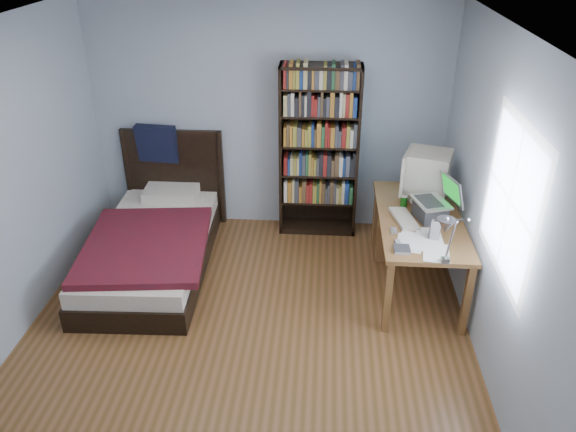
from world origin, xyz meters
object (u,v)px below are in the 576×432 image
object	(u,v)px
laptop	(433,207)
speaker	(435,230)
crt_monitor	(426,172)
desk	(411,225)
soda_can	(404,202)
desk_lamp	(446,229)
bed	(155,241)
bookshelf	(319,152)
keyboard	(404,219)

from	to	relation	value
laptop	speaker	distance (m)	0.36
crt_monitor	speaker	world-z (taller)	crt_monitor
laptop	speaker	size ratio (longest dim) A/B	2.70
desk	soda_can	xyz separation A→B (m)	(-0.14, -0.25, 0.37)
speaker	soda_can	bearing A→B (deg)	126.20
desk	soda_can	distance (m)	0.47
desk	speaker	size ratio (longest dim) A/B	9.58
soda_can	desk_lamp	bearing A→B (deg)	-85.48
crt_monitor	desk_lamp	world-z (taller)	desk_lamp
crt_monitor	soda_can	distance (m)	0.38
desk	speaker	distance (m)	0.90
desk_lamp	bed	world-z (taller)	desk_lamp
crt_monitor	bed	world-z (taller)	crt_monitor
soda_can	bookshelf	size ratio (longest dim) A/B	0.06
desk	bed	xyz separation A→B (m)	(-2.58, -0.22, -0.16)
crt_monitor	laptop	size ratio (longest dim) A/B	1.21
desk	desk_lamp	distance (m)	1.77
crt_monitor	soda_can	bearing A→B (deg)	-132.37
desk	bookshelf	size ratio (longest dim) A/B	0.83
desk	keyboard	distance (m)	0.61
crt_monitor	keyboard	xyz separation A→B (m)	(-0.23, -0.48, -0.26)
bookshelf	speaker	bearing A→B (deg)	-53.88
desk	bed	size ratio (longest dim) A/B	0.71
crt_monitor	bookshelf	size ratio (longest dim) A/B	0.28
speaker	soda_can	xyz separation A→B (m)	(-0.20, 0.56, -0.02)
crt_monitor	keyboard	size ratio (longest dim) A/B	1.26
laptop	bed	world-z (taller)	bed
laptop	soda_can	bearing A→B (deg)	139.05
crt_monitor	desk	bearing A→B (deg)	170.57
crt_monitor	soda_can	xyz separation A→B (m)	(-0.21, -0.23, -0.21)
bookshelf	desk	bearing A→B (deg)	-31.82
speaker	bookshelf	bearing A→B (deg)	142.44
keyboard	bed	xyz separation A→B (m)	(-2.43, 0.27, -0.49)
laptop	bed	size ratio (longest dim) A/B	0.20
speaker	soda_can	world-z (taller)	speaker
soda_can	speaker	bearing A→B (deg)	-70.12
crt_monitor	keyboard	distance (m)	0.59
speaker	bookshelf	distance (m)	1.73
desk_lamp	bookshelf	xyz separation A→B (m)	(-0.92, 2.15, -0.31)
soda_can	desk	bearing A→B (deg)	60.83
desk	keyboard	size ratio (longest dim) A/B	3.69
crt_monitor	bookshelf	xyz separation A→B (m)	(-1.03, 0.60, -0.07)
soda_can	bed	size ratio (longest dim) A/B	0.05
speaker	soda_can	distance (m)	0.59
keyboard	crt_monitor	bearing A→B (deg)	51.60
desk	desk_lamp	xyz separation A→B (m)	(-0.03, -1.56, 0.83)
bookshelf	bed	size ratio (longest dim) A/B	0.86
keyboard	bed	world-z (taller)	bed
laptop	speaker	bearing A→B (deg)	-94.43
speaker	bed	xyz separation A→B (m)	(-2.65, 0.58, -0.56)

